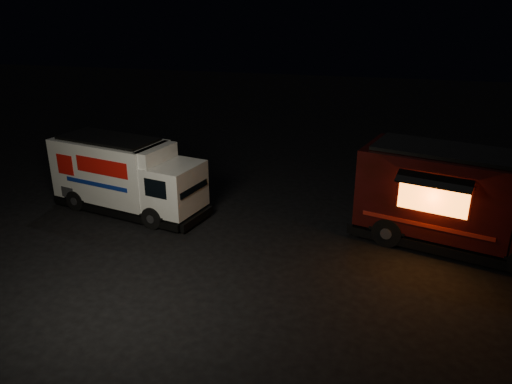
% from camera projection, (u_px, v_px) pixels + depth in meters
% --- Properties ---
extents(ground, '(80.00, 80.00, 0.00)m').
position_uv_depth(ground, '(200.00, 256.00, 16.21)').
color(ground, black).
rests_on(ground, ground).
extents(white_truck, '(6.62, 3.49, 2.86)m').
position_uv_depth(white_truck, '(129.00, 176.00, 19.16)').
color(white_truck, white).
rests_on(white_truck, ground).
extents(red_truck, '(7.56, 4.50, 3.31)m').
position_uv_depth(red_truck, '(466.00, 201.00, 16.23)').
color(red_truck, '#3B0A0B').
rests_on(red_truck, ground).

